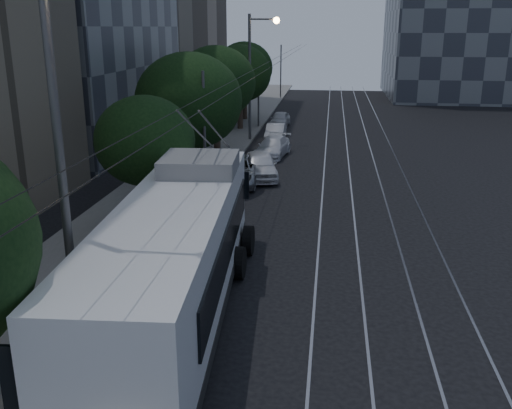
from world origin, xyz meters
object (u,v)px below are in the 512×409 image
at_px(car_white_a, 260,165).
at_px(car_white_b, 273,147).
at_px(pickup_silver, 235,171).
at_px(streetlamp_far, 255,65).
at_px(streetlamp_near, 76,141).
at_px(trolleybus, 177,255).
at_px(car_white_c, 275,133).
at_px(car_white_d, 280,119).

height_order(car_white_a, car_white_b, car_white_a).
bearing_deg(pickup_silver, car_white_a, 46.33).
height_order(pickup_silver, streetlamp_far, streetlamp_far).
bearing_deg(streetlamp_near, car_white_b, 85.83).
relative_size(car_white_a, streetlamp_near, 0.46).
relative_size(car_white_a, car_white_b, 1.01).
distance_m(trolleybus, streetlamp_near, 4.94).
height_order(car_white_a, streetlamp_far, streetlamp_far).
bearing_deg(car_white_a, car_white_b, 77.72).
height_order(car_white_b, streetlamp_near, streetlamp_near).
relative_size(car_white_b, car_white_c, 1.13).
xyz_separation_m(car_white_c, car_white_d, (-0.25, 6.47, -0.01)).
distance_m(pickup_silver, car_white_d, 18.30).
distance_m(car_white_a, car_white_d, 16.97).
bearing_deg(streetlamp_near, trolleybus, 67.11).
relative_size(car_white_b, streetlamp_far, 0.48).
xyz_separation_m(car_white_b, streetlamp_far, (-1.76, 4.85, 4.73)).
bearing_deg(trolleybus, car_white_b, 84.83).
bearing_deg(streetlamp_near, car_white_a, 84.92).
xyz_separation_m(trolleybus, streetlamp_far, (-1.25, 25.97, 3.51)).
bearing_deg(car_white_c, trolleybus, -90.75).
height_order(pickup_silver, streetlamp_near, streetlamp_near).
height_order(car_white_a, car_white_c, car_white_a).
relative_size(trolleybus, streetlamp_far, 1.53).
bearing_deg(trolleybus, car_white_c, 85.80).
bearing_deg(streetlamp_far, car_white_a, -80.90).
bearing_deg(trolleybus, pickup_silver, 89.21).
bearing_deg(car_white_d, car_white_b, -84.59).
bearing_deg(streetlamp_near, pickup_silver, 88.35).
relative_size(car_white_c, car_white_d, 1.05).
distance_m(car_white_c, car_white_d, 6.47).
bearing_deg(streetlamp_near, streetlamp_far, 90.01).
bearing_deg(streetlamp_far, trolleybus, -87.23).
xyz_separation_m(car_white_d, streetlamp_near, (-1.18, -35.55, 4.99)).
xyz_separation_m(car_white_a, streetlamp_near, (-1.65, -18.58, 4.87)).
distance_m(trolleybus, car_white_d, 32.61).
distance_m(car_white_c, streetlamp_near, 29.54).
bearing_deg(car_white_a, pickup_silver, -142.21).
distance_m(trolleybus, pickup_silver, 14.36).
bearing_deg(car_white_a, trolleybus, -102.65).
bearing_deg(car_white_c, car_white_a, -89.17).
relative_size(trolleybus, streetlamp_near, 1.46).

